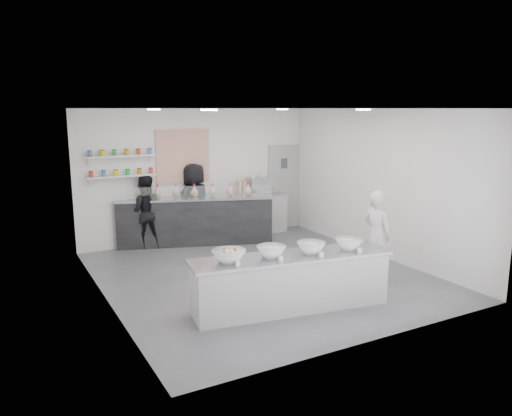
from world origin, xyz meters
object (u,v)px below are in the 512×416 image
Objects in this scene: espresso_ledge at (261,213)px; woman_prep at (377,236)px; staff_right at (195,202)px; prep_counter at (291,282)px; staff_left at (145,212)px; back_bar at (195,220)px; espresso_machine at (258,186)px.

woman_prep is (0.12, -3.97, 0.33)m from espresso_ledge.
staff_right reaches higher than woman_prep.
prep_counter is 1.94× the size of staff_left.
espresso_ledge is at bearing 156.65° from staff_right.
staff_left is (-2.85, 0.07, 0.31)m from espresso_ledge.
prep_counter is at bearing 119.23° from staff_left.
staff_right is at bearing 96.18° from prep_counter.
staff_left is at bearing 110.99° from prep_counter.
espresso_ledge is (1.79, 0.18, -0.06)m from back_bar.
espresso_machine is (1.82, 4.35, 0.74)m from prep_counter.
prep_counter is 4.54m from staff_left.
espresso_ledge is 0.72× the size of staff_right.
prep_counter is at bearing 66.31° from staff_right.
espresso_ledge is (1.90, 4.35, 0.06)m from prep_counter.
espresso_machine is 2.79m from staff_left.
espresso_machine is 3.99m from woman_prep.
staff_right is (-1.61, 0.07, -0.26)m from espresso_machine.
woman_prep reaches higher than espresso_machine.
prep_counter is 4.17m from back_bar.
woman_prep is at bearing -44.34° from back_bar.
back_bar is 2.17× the size of staff_left.
staff_left reaches higher than espresso_ledge.
prep_counter is 4.77m from espresso_machine.
espresso_machine is 0.33× the size of staff_left.
woman_prep is at bearing -88.27° from espresso_ledge.
espresso_machine is 0.29× the size of staff_right.
back_bar is 2.67× the size of espresso_ledge.
staff_left is (-2.77, 0.07, -0.37)m from espresso_machine.
staff_right is at bearing 16.47° from woman_prep.
staff_left is at bearing 178.55° from espresso_machine.
woman_prep is at bearing -87.00° from espresso_machine.
woman_prep is 1.02× the size of staff_left.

